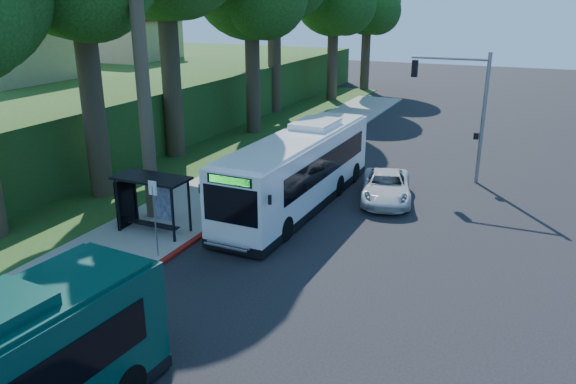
% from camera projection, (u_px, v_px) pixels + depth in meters
% --- Properties ---
extents(ground, '(140.00, 140.00, 0.00)m').
position_uv_depth(ground, '(333.00, 234.00, 24.06)').
color(ground, black).
rests_on(ground, ground).
extents(sidewalk, '(4.50, 70.00, 0.12)m').
position_uv_depth(sidewalk, '(189.00, 209.00, 26.83)').
color(sidewalk, gray).
rests_on(sidewalk, ground).
extents(red_curb, '(0.25, 30.00, 0.13)m').
position_uv_depth(red_curb, '(182.00, 249.00, 22.49)').
color(red_curb, maroon).
rests_on(red_curb, ground).
extents(grass_verge, '(8.00, 70.00, 0.06)m').
position_uv_depth(grass_verge, '(154.00, 168.00, 33.34)').
color(grass_verge, '#234719').
rests_on(grass_verge, ground).
extents(bus_shelter, '(3.20, 1.51, 2.55)m').
position_uv_depth(bus_shelter, '(150.00, 192.00, 23.77)').
color(bus_shelter, black).
rests_on(bus_shelter, ground).
extents(stop_sign_pole, '(0.35, 0.06, 3.17)m').
position_uv_depth(stop_sign_pole, '(154.00, 209.00, 21.12)').
color(stop_sign_pole, gray).
rests_on(stop_sign_pole, ground).
extents(traffic_signal_pole, '(4.10, 0.30, 7.00)m').
position_uv_depth(traffic_signal_pole, '(465.00, 101.00, 29.82)').
color(traffic_signal_pole, gray).
rests_on(traffic_signal_pole, ground).
extents(hillside_backdrop, '(24.00, 60.00, 8.80)m').
position_uv_depth(hillside_backdrop, '(95.00, 90.00, 46.38)').
color(hillside_backdrop, '#234719').
rests_on(hillside_backdrop, ground).
extents(tree_5, '(7.35, 7.00, 12.86)m').
position_uv_depth(tree_5, '(368.00, 5.00, 59.70)').
color(tree_5, '#382B1E').
rests_on(tree_5, ground).
extents(white_bus, '(3.00, 12.79, 3.80)m').
position_uv_depth(white_bus, '(299.00, 168.00, 26.95)').
color(white_bus, white).
rests_on(white_bus, ground).
extents(pickup, '(3.51, 5.51, 1.41)m').
position_uv_depth(pickup, '(386.00, 187.00, 27.93)').
color(pickup, silver).
rests_on(pickup, ground).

